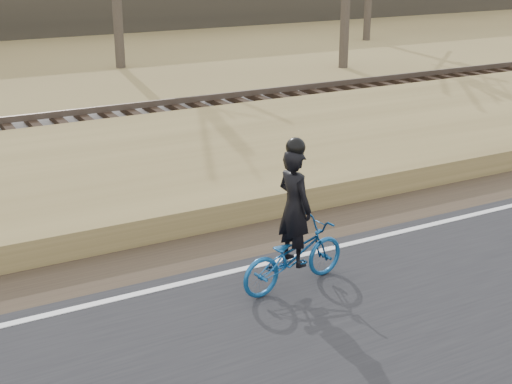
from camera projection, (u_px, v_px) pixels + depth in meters
name	position (u px, v px, depth m)	size (l,w,h in m)	color
ground	(133.00, 307.00, 9.46)	(120.00, 120.00, 0.00)	#98834D
edge_line	(128.00, 296.00, 9.61)	(120.00, 0.12, 0.01)	silver
shoulder	(106.00, 270.00, 10.45)	(120.00, 1.60, 0.04)	#473A2B
embankment	(55.00, 196.00, 12.86)	(120.00, 5.00, 0.44)	#98834D
ballast	(14.00, 146.00, 16.01)	(120.00, 3.00, 0.45)	slate
railroad	(12.00, 133.00, 15.91)	(120.00, 2.40, 0.29)	black
cyclist	(294.00, 241.00, 9.70)	(1.78, 0.84, 2.13)	navy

